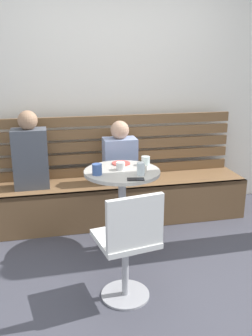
# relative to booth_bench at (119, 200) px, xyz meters

# --- Properties ---
(ground) EXTENTS (8.00, 8.00, 0.00)m
(ground) POSITION_rel_booth_bench_xyz_m (0.00, -1.20, -0.22)
(ground) COLOR #42424C
(back_wall) EXTENTS (5.20, 0.10, 2.90)m
(back_wall) POSITION_rel_booth_bench_xyz_m (0.00, 0.44, 1.23)
(back_wall) COLOR white
(back_wall) RESTS_ON ground
(booth_bench) EXTENTS (2.70, 0.52, 0.44)m
(booth_bench) POSITION_rel_booth_bench_xyz_m (0.00, 0.00, 0.00)
(booth_bench) COLOR brown
(booth_bench) RESTS_ON ground
(booth_backrest) EXTENTS (2.65, 0.04, 0.66)m
(booth_backrest) POSITION_rel_booth_bench_xyz_m (0.00, 0.24, 0.56)
(booth_backrest) COLOR brown
(booth_backrest) RESTS_ON booth_bench
(cafe_table) EXTENTS (0.68, 0.68, 0.74)m
(cafe_table) POSITION_rel_booth_bench_xyz_m (-0.09, -0.57, 0.30)
(cafe_table) COLOR #ADADB2
(cafe_table) RESTS_ON ground
(white_chair) EXTENTS (0.47, 0.47, 0.85)m
(white_chair) POSITION_rel_booth_bench_xyz_m (-0.21, -1.38, 0.24)
(white_chair) COLOR #ADADB2
(white_chair) RESTS_ON ground
(person_adult) EXTENTS (0.34, 0.22, 0.78)m
(person_adult) POSITION_rel_booth_bench_xyz_m (-0.89, 0.01, 0.57)
(person_adult) COLOR #4C515B
(person_adult) RESTS_ON booth_bench
(person_child_left) EXTENTS (0.34, 0.22, 0.65)m
(person_child_left) POSITION_rel_booth_bench_xyz_m (0.01, -0.00, 0.50)
(person_child_left) COLOR #8C9EC6
(person_child_left) RESTS_ON booth_bench
(cup_ceramic_white) EXTENTS (0.08, 0.08, 0.07)m
(cup_ceramic_white) POSITION_rel_booth_bench_xyz_m (-0.09, -0.54, 0.55)
(cup_ceramic_white) COLOR white
(cup_ceramic_white) RESTS_ON cafe_table
(cup_glass_short) EXTENTS (0.08, 0.08, 0.08)m
(cup_glass_short) POSITION_rel_booth_bench_xyz_m (0.16, -0.44, 0.56)
(cup_glass_short) COLOR silver
(cup_glass_short) RESTS_ON cafe_table
(cup_mug_blue) EXTENTS (0.08, 0.08, 0.09)m
(cup_mug_blue) POSITION_rel_booth_bench_xyz_m (-0.32, -0.64, 0.57)
(cup_mug_blue) COLOR #3D5B9E
(cup_mug_blue) RESTS_ON cafe_table
(cup_water_clear) EXTENTS (0.07, 0.07, 0.11)m
(cup_water_clear) POSITION_rel_booth_bench_xyz_m (0.04, -0.73, 0.57)
(cup_water_clear) COLOR white
(cup_water_clear) RESTS_ON cafe_table
(cup_espresso_small) EXTENTS (0.06, 0.06, 0.05)m
(cup_espresso_small) POSITION_rel_booth_bench_xyz_m (0.09, -0.65, 0.55)
(cup_espresso_small) COLOR silver
(cup_espresso_small) RESTS_ON cafe_table
(plate_small) EXTENTS (0.17, 0.17, 0.01)m
(plate_small) POSITION_rel_booth_bench_xyz_m (-0.05, -0.37, 0.52)
(plate_small) COLOR #DB4C42
(plate_small) RESTS_ON cafe_table
(phone_on_table) EXTENTS (0.15, 0.09, 0.01)m
(phone_on_table) POSITION_rel_booth_bench_xyz_m (-0.03, -0.84, 0.52)
(phone_on_table) COLOR black
(phone_on_table) RESTS_ON cafe_table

